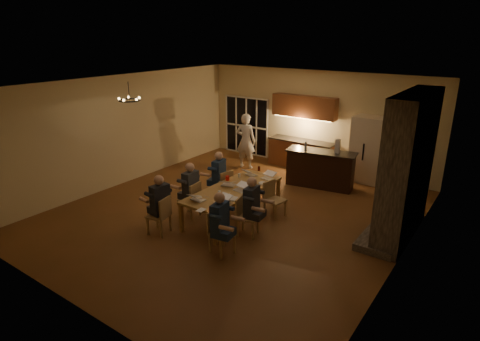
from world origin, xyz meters
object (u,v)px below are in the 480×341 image
chair_left_near (158,215)px  laptop_c (228,181)px  laptop_e (251,171)px  can_cola (259,169)px  plate_near (234,199)px  person_left_near (161,204)px  redcup_mid (227,178)px  laptop_b (222,198)px  mug_mid (250,180)px  dining_table (233,203)px  chair_right_mid (248,217)px  person_right_near (220,224)px  plate_far (263,183)px  bar_bottle (306,146)px  chair_left_mid (189,199)px  chair_left_far (222,186)px  standing_person (246,141)px  mug_back (239,175)px  bar_blender (338,146)px  can_silver (219,196)px  laptop_a (198,195)px  person_left_mid (191,190)px  laptop_d (240,186)px  redcup_near (211,210)px  chair_right_far (275,200)px  plate_left (197,197)px  bar_island (320,169)px  mug_front (220,193)px  chandelier (130,100)px  laptop_f (267,175)px  person_right_mid (252,207)px  refrigerator (367,149)px  chair_right_near (222,234)px  person_left_far (219,177)px

chair_left_near → laptop_c: (0.65, 1.76, 0.42)m
laptop_e → can_cola: bearing=-63.6°
can_cola → plate_near: size_ratio=0.47×
person_left_near → redcup_mid: size_ratio=11.50×
chair_left_near → laptop_b: 1.49m
mug_mid → dining_table: bearing=-98.3°
chair_right_mid → laptop_e: 1.95m
person_right_near → plate_far: size_ratio=6.23×
chair_right_mid → bar_bottle: (-0.42, 3.61, 0.76)m
chair_left_mid → laptop_b: 1.33m
chair_left_far → laptop_e: bearing=134.3°
standing_person → can_cola: 2.53m
mug_back → bar_blender: (1.63, 2.51, 0.48)m
redcup_mid → can_silver: same height
laptop_a → chair_left_mid: bearing=-29.0°
chair_left_far → person_right_near: 2.78m
chair_left_far → mug_back: chair_left_far is taller
chair_right_mid → person_right_near: person_right_near is taller
laptop_c → bar_bottle: size_ratio=1.33×
chair_left_far → person_left_mid: person_left_mid is taller
laptop_d → standing_person: bearing=130.3°
chair_left_far → redcup_near: chair_left_far is taller
chair_right_far → standing_person: (-2.74, 2.72, 0.48)m
laptop_e → plate_left: size_ratio=1.43×
bar_island → bar_bottle: (-0.46, -0.11, 0.66)m
laptop_a → redcup_near: laptop_a is taller
chair_right_far → plate_far: (-0.42, 0.09, 0.31)m
redcup_near → can_silver: same height
laptop_a → chair_left_near: bearing=48.6°
can_silver → bar_blender: bar_blender is taller
mug_mid → laptop_b: bearing=-81.2°
standing_person → laptop_b: standing_person is taller
laptop_a → mug_front: (0.21, 0.51, -0.06)m
bar_island → chair_left_near: size_ratio=2.24×
chandelier → dining_table: bearing=17.3°
plate_left → redcup_near: bearing=-28.9°
laptop_f → chair_left_near: bearing=-107.2°
redcup_mid → plate_far: bearing=20.9°
person_right_near → person_right_mid: (0.04, 1.09, 0.00)m
person_left_mid → person_left_near: bearing=-1.5°
laptop_c → mug_front: bearing=93.7°
person_left_mid → chandelier: (-1.67, -0.25, 2.06)m
chair_left_near → person_left_mid: size_ratio=0.64×
refrigerator → redcup_near: (-1.37, -5.73, -0.19)m
chair_left_far → chair_right_near: same height
chair_right_mid → refrigerator: bearing=-25.4°
chair_left_near → chair_left_far: size_ratio=1.00×
person_left_far → laptop_c: 0.85m
mug_mid → plate_near: mug_mid is taller
chair_left_far → plate_far: size_ratio=4.02×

